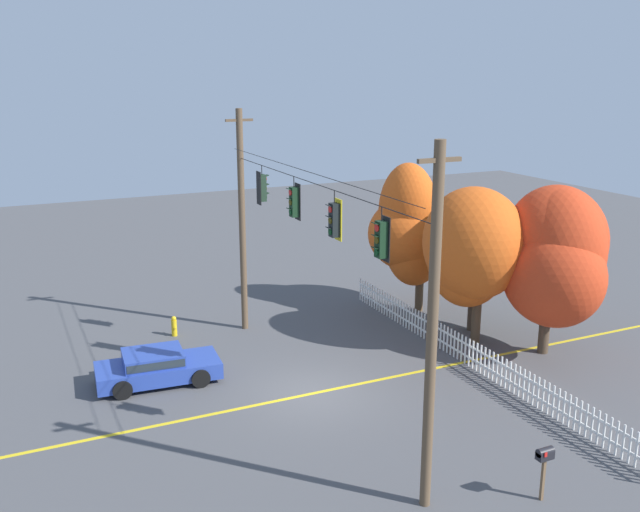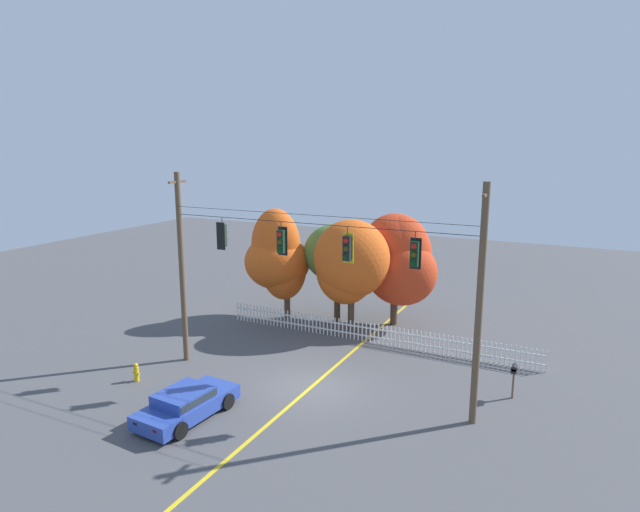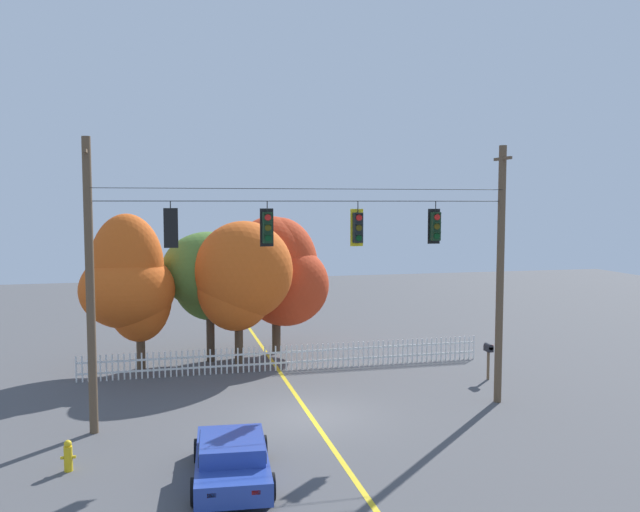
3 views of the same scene
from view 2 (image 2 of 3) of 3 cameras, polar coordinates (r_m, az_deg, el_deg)
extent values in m
plane|color=#4C4C4F|center=(24.05, -0.90, -13.50)|extent=(80.00, 80.00, 0.00)
cube|color=gold|center=(24.04, -0.90, -13.49)|extent=(0.16, 36.00, 0.01)
cylinder|color=brown|center=(26.21, -14.21, -1.33)|extent=(0.26, 0.26, 8.97)
cylinder|color=brown|center=(20.41, 16.27, -5.18)|extent=(0.26, 0.26, 8.97)
cube|color=brown|center=(25.62, -14.67, 7.49)|extent=(0.10, 1.10, 0.10)
cube|color=brown|center=(19.65, 16.95, 6.14)|extent=(0.10, 1.10, 0.10)
cylinder|color=black|center=(21.97, -0.96, 3.39)|extent=(13.34, 0.02, 0.02)
cylinder|color=black|center=(21.70, -1.27, 4.31)|extent=(13.34, 0.02, 0.02)
cylinder|color=black|center=(24.29, -10.19, 3.62)|extent=(0.03, 0.03, 0.33)
cube|color=black|center=(24.29, -10.31, 2.05)|extent=(0.43, 0.02, 1.21)
cube|color=#1E3323|center=(24.39, -10.13, 2.10)|extent=(0.30, 0.24, 0.98)
cylinder|color=red|center=(24.45, -9.97, 2.90)|extent=(0.20, 0.03, 0.20)
cube|color=#1E3323|center=(24.47, -9.92, 3.18)|extent=(0.22, 0.12, 0.06)
cylinder|color=#463B09|center=(24.50, -9.94, 2.15)|extent=(0.20, 0.03, 0.20)
cube|color=#1E3323|center=(24.52, -9.89, 2.43)|extent=(0.22, 0.12, 0.06)
cylinder|color=#073513|center=(24.56, -9.92, 1.40)|extent=(0.20, 0.03, 0.20)
cube|color=#1E3323|center=(24.57, -9.86, 1.68)|extent=(0.22, 0.12, 0.06)
cylinder|color=black|center=(22.66, -4.09, 3.17)|extent=(0.03, 0.03, 0.35)
cube|color=black|center=(22.88, -3.90, 1.57)|extent=(0.43, 0.02, 1.21)
cube|color=black|center=(22.77, -4.07, 1.52)|extent=(0.30, 0.24, 0.98)
cylinder|color=red|center=(22.60, -4.25, 2.28)|extent=(0.20, 0.03, 0.20)
cube|color=black|center=(22.54, -4.31, 2.55)|extent=(0.22, 0.12, 0.06)
cylinder|color=#463B09|center=(22.66, -4.24, 1.46)|extent=(0.20, 0.03, 0.20)
cube|color=black|center=(22.60, -4.30, 1.73)|extent=(0.22, 0.12, 0.06)
cylinder|color=#073513|center=(22.72, -4.23, 0.65)|extent=(0.20, 0.03, 0.20)
cube|color=black|center=(22.66, -4.29, 0.92)|extent=(0.22, 0.12, 0.06)
cylinder|color=black|center=(21.32, 2.87, 2.60)|extent=(0.03, 0.03, 0.37)
cube|color=yellow|center=(21.56, 2.99, 0.86)|extent=(0.43, 0.02, 1.23)
cube|color=black|center=(21.44, 2.85, 0.81)|extent=(0.30, 0.24, 0.99)
cylinder|color=red|center=(21.26, 2.71, 1.62)|extent=(0.20, 0.03, 0.20)
cube|color=black|center=(21.20, 2.67, 1.90)|extent=(0.22, 0.12, 0.06)
cylinder|color=#463B09|center=(21.32, 2.70, 0.74)|extent=(0.20, 0.03, 0.20)
cube|color=black|center=(21.26, 2.66, 1.03)|extent=(0.22, 0.12, 0.06)
cylinder|color=#073513|center=(21.38, 2.70, -0.12)|extent=(0.20, 0.03, 0.20)
cube|color=black|center=(21.32, 2.65, 0.16)|extent=(0.22, 0.12, 0.06)
cylinder|color=black|center=(20.40, 9.91, 2.03)|extent=(0.03, 0.03, 0.37)
cube|color=black|center=(20.65, 9.95, 0.27)|extent=(0.43, 0.02, 1.18)
cube|color=black|center=(20.52, 9.84, 0.20)|extent=(0.30, 0.24, 0.95)
cylinder|color=red|center=(20.34, 9.76, 1.01)|extent=(0.20, 0.03, 0.20)
cube|color=black|center=(20.27, 9.74, 1.31)|extent=(0.22, 0.12, 0.06)
cylinder|color=#463B09|center=(20.40, 9.73, 0.13)|extent=(0.20, 0.03, 0.20)
cube|color=black|center=(20.33, 9.71, 0.43)|extent=(0.22, 0.12, 0.06)
cylinder|color=#073513|center=(20.46, 9.70, -0.74)|extent=(0.20, 0.03, 0.20)
cube|color=black|center=(20.40, 9.68, -0.45)|extent=(0.22, 0.12, 0.06)
cube|color=white|center=(32.60, -8.58, -5.72)|extent=(0.06, 0.04, 1.05)
cube|color=white|center=(32.48, -8.25, -5.78)|extent=(0.06, 0.04, 1.05)
cube|color=white|center=(32.36, -7.92, -5.84)|extent=(0.06, 0.04, 1.05)
cube|color=white|center=(32.24, -7.59, -5.90)|extent=(0.06, 0.04, 1.05)
cube|color=white|center=(32.12, -7.25, -5.96)|extent=(0.06, 0.04, 1.05)
cube|color=white|center=(32.00, -6.91, -6.02)|extent=(0.06, 0.04, 1.05)
cube|color=white|center=(31.88, -6.57, -6.07)|extent=(0.06, 0.04, 1.05)
cube|color=white|center=(31.76, -6.23, -6.13)|extent=(0.06, 0.04, 1.05)
cube|color=white|center=(31.65, -5.88, -6.19)|extent=(0.06, 0.04, 1.05)
cube|color=white|center=(31.53, -5.53, -6.25)|extent=(0.06, 0.04, 1.05)
cube|color=white|center=(31.42, -5.18, -6.31)|extent=(0.06, 0.04, 1.05)
cube|color=white|center=(31.31, -4.83, -6.38)|extent=(0.06, 0.04, 1.05)
cube|color=white|center=(31.19, -4.47, -6.44)|extent=(0.06, 0.04, 1.05)
cube|color=white|center=(31.09, -4.12, -6.50)|extent=(0.06, 0.04, 1.05)
cube|color=white|center=(30.98, -3.75, -6.56)|extent=(0.06, 0.04, 1.05)
cube|color=white|center=(30.87, -3.39, -6.62)|extent=(0.06, 0.04, 1.05)
cube|color=white|center=(30.76, -3.02, -6.68)|extent=(0.06, 0.04, 1.05)
cube|color=white|center=(30.66, -2.65, -6.74)|extent=(0.06, 0.04, 1.05)
cube|color=white|center=(30.56, -2.28, -6.80)|extent=(0.06, 0.04, 1.05)
cube|color=white|center=(30.45, -1.91, -6.87)|extent=(0.06, 0.04, 1.05)
cube|color=white|center=(30.35, -1.53, -6.93)|extent=(0.06, 0.04, 1.05)
cube|color=white|center=(30.25, -1.15, -6.99)|extent=(0.06, 0.04, 1.05)
cube|color=white|center=(30.16, -0.77, -7.05)|extent=(0.06, 0.04, 1.05)
cube|color=white|center=(30.06, -0.38, -7.11)|extent=(0.06, 0.04, 1.05)
cube|color=white|center=(29.96, 0.00, -7.18)|extent=(0.06, 0.04, 1.05)
cube|color=white|center=(29.87, 0.39, -7.24)|extent=(0.06, 0.04, 1.05)
cube|color=white|center=(29.78, 0.78, -7.30)|extent=(0.06, 0.04, 1.05)
cube|color=white|center=(29.69, 1.18, -7.36)|extent=(0.06, 0.04, 1.05)
cube|color=white|center=(29.60, 1.58, -7.43)|extent=(0.06, 0.04, 1.05)
cube|color=white|center=(29.51, 1.98, -7.49)|extent=(0.06, 0.04, 1.05)
cube|color=white|center=(29.42, 2.38, -7.55)|extent=(0.06, 0.04, 1.05)
cube|color=white|center=(29.34, 2.78, -7.61)|extent=(0.06, 0.04, 1.05)
cube|color=white|center=(29.25, 3.19, -7.68)|extent=(0.06, 0.04, 1.05)
cube|color=white|center=(29.17, 3.60, -7.74)|extent=(0.06, 0.04, 1.05)
cube|color=white|center=(29.09, 4.01, -7.80)|extent=(0.06, 0.04, 1.05)
cube|color=white|center=(29.01, 4.43, -7.86)|extent=(0.06, 0.04, 1.05)
cube|color=white|center=(28.94, 4.85, -7.93)|extent=(0.06, 0.04, 1.05)
cube|color=white|center=(28.86, 5.26, -7.99)|extent=(0.06, 0.04, 1.05)
cube|color=white|center=(28.78, 5.69, -8.05)|extent=(0.06, 0.04, 1.05)
cube|color=white|center=(28.71, 6.11, -8.11)|extent=(0.06, 0.04, 1.05)
cube|color=white|center=(28.64, 6.54, -8.17)|extent=(0.06, 0.04, 1.05)
cube|color=white|center=(28.57, 6.97, -8.24)|extent=(0.06, 0.04, 1.05)
cube|color=white|center=(28.50, 7.40, -8.30)|extent=(0.06, 0.04, 1.05)
cube|color=white|center=(28.44, 7.83, -8.36)|extent=(0.06, 0.04, 1.05)
cube|color=white|center=(28.37, 8.26, -8.42)|extent=(0.06, 0.04, 1.05)
cube|color=white|center=(28.31, 8.70, -8.48)|extent=(0.06, 0.04, 1.05)
cube|color=white|center=(28.25, 9.14, -8.54)|extent=(0.06, 0.04, 1.05)
cube|color=white|center=(28.19, 9.58, -8.60)|extent=(0.06, 0.04, 1.05)
cube|color=white|center=(28.13, 10.02, -8.66)|extent=(0.06, 0.04, 1.05)
cube|color=white|center=(28.07, 10.47, -8.72)|extent=(0.06, 0.04, 1.05)
cube|color=white|center=(28.02, 10.92, -8.78)|extent=(0.06, 0.04, 1.05)
cube|color=white|center=(27.96, 11.37, -8.84)|extent=(0.06, 0.04, 1.05)
cube|color=white|center=(27.91, 11.82, -8.90)|extent=(0.06, 0.04, 1.05)
cube|color=white|center=(27.86, 12.27, -8.96)|extent=(0.06, 0.04, 1.05)
cube|color=white|center=(27.81, 12.72, -9.02)|extent=(0.06, 0.04, 1.05)
cube|color=white|center=(27.77, 13.18, -9.08)|extent=(0.06, 0.04, 1.05)
cube|color=white|center=(27.72, 13.64, -9.13)|extent=(0.06, 0.04, 1.05)
cube|color=white|center=(27.68, 14.10, -9.19)|extent=(0.06, 0.04, 1.05)
cube|color=white|center=(27.64, 14.56, -9.25)|extent=(0.06, 0.04, 1.05)
cube|color=white|center=(27.60, 15.02, -9.30)|extent=(0.06, 0.04, 1.05)
cube|color=white|center=(27.56, 15.48, -9.36)|extent=(0.06, 0.04, 1.05)
cube|color=white|center=(27.53, 15.95, -9.42)|extent=(0.06, 0.04, 1.05)
cube|color=white|center=(27.49, 16.41, -9.47)|extent=(0.06, 0.04, 1.05)
cube|color=white|center=(27.46, 16.88, -9.53)|extent=(0.06, 0.04, 1.05)
cube|color=white|center=(27.43, 17.35, -9.58)|extent=(0.06, 0.04, 1.05)
cube|color=white|center=(27.40, 17.82, -9.63)|extent=(0.06, 0.04, 1.05)
cube|color=white|center=(27.38, 18.29, -9.69)|extent=(0.06, 0.04, 1.05)
cube|color=white|center=(27.35, 18.76, -9.74)|extent=(0.06, 0.04, 1.05)
cube|color=white|center=(27.33, 19.24, -9.79)|extent=(0.06, 0.04, 1.05)
cube|color=white|center=(27.31, 19.71, -9.84)|extent=(0.06, 0.04, 1.05)
cube|color=white|center=(27.29, 20.19, -9.89)|extent=(0.06, 0.04, 1.05)
cube|color=white|center=(27.27, 20.66, -9.94)|extent=(0.06, 0.04, 1.05)
cube|color=white|center=(27.25, 21.14, -9.99)|extent=(0.06, 0.04, 1.05)
cube|color=white|center=(27.24, 21.61, -10.04)|extent=(0.06, 0.04, 1.05)
cube|color=white|center=(27.23, 22.09, -10.09)|extent=(0.06, 0.04, 1.05)
cube|color=white|center=(27.22, 22.57, -10.14)|extent=(0.06, 0.04, 1.05)
cube|color=white|center=(28.92, 5.49, -8.39)|extent=(16.88, 0.03, 0.08)
cube|color=white|center=(28.77, 5.51, -7.57)|extent=(16.88, 0.03, 0.08)
cylinder|color=brown|center=(32.57, -3.44, -4.74)|extent=(0.36, 0.36, 2.01)
ellipsoid|color=#DB5619|center=(31.76, -3.81, -1.21)|extent=(2.68, 2.56, 3.79)
ellipsoid|color=#DB5619|center=(31.96, -4.50, -0.61)|extent=(3.88, 3.62, 3.22)
ellipsoid|color=#DB5619|center=(31.63, -4.63, 1.00)|extent=(2.97, 2.41, 4.41)
cylinder|color=#473828|center=(31.74, 1.81, -4.57)|extent=(0.36, 0.36, 2.65)
ellipsoid|color=#4C752D|center=(31.51, 2.24, -0.25)|extent=(3.37, 3.02, 3.84)
ellipsoid|color=#4C752D|center=(31.25, 1.89, 0.29)|extent=(4.09, 3.36, 3.41)
cylinder|color=brown|center=(30.72, 3.26, -5.42)|extent=(0.37, 0.37, 2.37)
ellipsoid|color=#DB5619|center=(29.78, 2.67, -1.53)|extent=(3.27, 2.94, 3.73)
ellipsoid|color=#DB5619|center=(29.49, 3.32, -0.27)|extent=(4.20, 3.69, 4.26)
ellipsoid|color=#DB5619|center=(30.26, 4.19, 0.11)|extent=(2.72, 2.26, 3.04)
cylinder|color=#473828|center=(31.62, 7.72, -5.27)|extent=(0.40, 0.40, 2.08)
ellipsoid|color=red|center=(30.73, 8.45, -1.65)|extent=(4.03, 3.38, 3.79)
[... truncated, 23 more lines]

